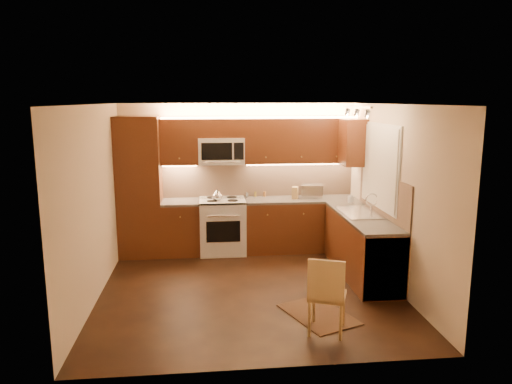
{
  "coord_description": "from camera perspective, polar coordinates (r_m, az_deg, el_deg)",
  "views": [
    {
      "loc": [
        -0.57,
        -6.22,
        2.56
      ],
      "look_at": [
        0.15,
        0.55,
        1.25
      ],
      "focal_mm": 33.78,
      "sensor_mm": 36.0,
      "label": 1
    }
  ],
  "objects": [
    {
      "name": "wall_front",
      "position": [
        4.45,
        1.54,
        -6.21
      ],
      "size": [
        4.0,
        0.01,
        2.5
      ],
      "primitive_type": "cube",
      "color": "#CBB395",
      "rests_on": "ground"
    },
    {
      "name": "track_light_bar",
      "position": [
        6.95,
        11.87,
        9.84
      ],
      "size": [
        0.04,
        1.2,
        0.03
      ],
      "primitive_type": "cube",
      "color": "silver",
      "rests_on": "ceiling"
    },
    {
      "name": "spice_jar_b",
      "position": [
        8.35,
        -0.08,
        -0.26
      ],
      "size": [
        0.04,
        0.04,
        0.09
      ],
      "primitive_type": "cylinder",
      "rotation": [
        0.0,
        0.0,
        0.07
      ],
      "color": "olive",
      "rests_on": "counter_back_right"
    },
    {
      "name": "spice_jar_c",
      "position": [
        8.35,
        -1.07,
        -0.29
      ],
      "size": [
        0.05,
        0.05,
        0.08
      ],
      "primitive_type": "cylinder",
      "rotation": [
        0.0,
        0.0,
        -0.09
      ],
      "color": "silver",
      "rests_on": "counter_back_right"
    },
    {
      "name": "backsplash_back",
      "position": [
        8.37,
        0.33,
        1.54
      ],
      "size": [
        3.3,
        0.02,
        0.6
      ],
      "primitive_type": "cube",
      "color": "tan",
      "rests_on": "wall_back"
    },
    {
      "name": "upper_cab_bridge",
      "position": [
        8.06,
        -4.17,
        7.56
      ],
      "size": [
        0.76,
        0.35,
        0.31
      ],
      "primitive_type": "cube",
      "color": "#49260F",
      "rests_on": "wall_back"
    },
    {
      "name": "dining_chair",
      "position": [
        5.5,
        8.45,
        -11.83
      ],
      "size": [
        0.51,
        0.51,
        0.89
      ],
      "primitive_type": null,
      "rotation": [
        0.0,
        0.0,
        -0.36
      ],
      "color": "#A9884C",
      "rests_on": "floor"
    },
    {
      "name": "ceiling",
      "position": [
        6.24,
        -0.85,
        10.34
      ],
      "size": [
        4.0,
        4.0,
        0.01
      ],
      "primitive_type": "cube",
      "color": "beige",
      "rests_on": "ground"
    },
    {
      "name": "rug",
      "position": [
        6.05,
        7.4,
        -14.18
      ],
      "size": [
        0.93,
        1.1,
        0.01
      ],
      "primitive_type": "cube",
      "rotation": [
        0.0,
        0.0,
        0.39
      ],
      "color": "black",
      "rests_on": "floor"
    },
    {
      "name": "toaster_oven",
      "position": [
        8.34,
        6.63,
        0.12
      ],
      "size": [
        0.42,
        0.34,
        0.22
      ],
      "primitive_type": "cube",
      "rotation": [
        0.0,
        0.0,
        -0.19
      ],
      "color": "silver",
      "rests_on": "counter_back_right"
    },
    {
      "name": "window_frame",
      "position": [
        7.3,
        14.5,
        2.99
      ],
      "size": [
        0.03,
        1.44,
        1.24
      ],
      "primitive_type": "cube",
      "color": "silver",
      "rests_on": "wall_right"
    },
    {
      "name": "backsplash_right",
      "position": [
        7.22,
        14.8,
        -0.32
      ],
      "size": [
        0.02,
        2.0,
        0.6
      ],
      "primitive_type": "cube",
      "color": "tan",
      "rests_on": "wall_right"
    },
    {
      "name": "wall_right",
      "position": [
        6.85,
        16.08,
        -0.56
      ],
      "size": [
        0.01,
        4.0,
        2.5
      ],
      "primitive_type": "cube",
      "color": "#CBB395",
      "rests_on": "ground"
    },
    {
      "name": "upper_cab_back_right",
      "position": [
        8.23,
        5.27,
        6.07
      ],
      "size": [
        1.92,
        0.35,
        0.75
      ],
      "primitive_type": "cube",
      "color": "#49260F",
      "rests_on": "wall_back"
    },
    {
      "name": "spice_jar_a",
      "position": [
        8.27,
        -1.02,
        -0.39
      ],
      "size": [
        0.05,
        0.05,
        0.08
      ],
      "primitive_type": "cylinder",
      "rotation": [
        0.0,
        0.0,
        -0.04
      ],
      "color": "silver",
      "rests_on": "counter_back_right"
    },
    {
      "name": "counter_right",
      "position": [
        7.19,
        12.52,
        -2.87
      ],
      "size": [
        0.6,
        2.0,
        0.04
      ],
      "primitive_type": "cube",
      "color": "#32302D",
      "rests_on": "base_cab_right"
    },
    {
      "name": "microwave",
      "position": [
        8.08,
        -4.13,
        4.9
      ],
      "size": [
        0.76,
        0.38,
        0.44
      ],
      "primitive_type": null,
      "color": "silver",
      "rests_on": "wall_back"
    },
    {
      "name": "kettle",
      "position": [
        7.91,
        -4.6,
        -0.36
      ],
      "size": [
        0.18,
        0.18,
        0.2
      ],
      "primitive_type": null,
      "rotation": [
        0.0,
        0.0,
        0.06
      ],
      "color": "silver",
      "rests_on": "stove"
    },
    {
      "name": "base_cab_back_left",
      "position": [
        8.21,
        -8.81,
        -4.27
      ],
      "size": [
        0.62,
        0.6,
        0.86
      ],
      "primitive_type": "cube",
      "color": "#49260F",
      "rests_on": "floor"
    },
    {
      "name": "counter_back_left",
      "position": [
        8.11,
        -8.91,
        -1.2
      ],
      "size": [
        0.62,
        0.6,
        0.04
      ],
      "primitive_type": "cube",
      "color": "#32302D",
      "rests_on": "base_cab_back_left"
    },
    {
      "name": "dishwasher",
      "position": [
        6.69,
        14.26,
        -8.03
      ],
      "size": [
        0.58,
        0.6,
        0.84
      ],
      "primitive_type": "cube",
      "color": "silver",
      "rests_on": "floor"
    },
    {
      "name": "counter_back_right",
      "position": [
        8.25,
        5.31,
        -0.9
      ],
      "size": [
        1.92,
        0.6,
        0.04
      ],
      "primitive_type": "cube",
      "color": "#32302D",
      "rests_on": "base_cab_back_right"
    },
    {
      "name": "sink",
      "position": [
        7.31,
        12.18,
        -1.88
      ],
      "size": [
        0.52,
        0.86,
        0.15
      ],
      "primitive_type": null,
      "color": "silver",
      "rests_on": "counter_right"
    },
    {
      "name": "stove",
      "position": [
        8.17,
        -3.98,
        -4.02
      ],
      "size": [
        0.76,
        0.65,
        0.92
      ],
      "primitive_type": null,
      "color": "silver",
      "rests_on": "floor"
    },
    {
      "name": "floor",
      "position": [
        6.75,
        -0.79,
        -11.4
      ],
      "size": [
        4.0,
        4.0,
        0.01
      ],
      "primitive_type": "cube",
      "color": "black",
      "rests_on": "ground"
    },
    {
      "name": "knife_block",
      "position": [
        8.22,
        4.64,
        -0.08
      ],
      "size": [
        0.14,
        0.17,
        0.2
      ],
      "primitive_type": "cube",
      "rotation": [
        0.0,
        0.0,
        -0.36
      ],
      "color": "#A9884C",
      "rests_on": "counter_back_right"
    },
    {
      "name": "upper_cab_back_left",
      "position": [
        8.08,
        -9.07,
        5.9
      ],
      "size": [
        0.62,
        0.35,
        0.75
      ],
      "primitive_type": "cube",
      "color": "#49260F",
      "rests_on": "wall_back"
    },
    {
      "name": "base_cab_right",
      "position": [
        7.31,
        12.37,
        -6.3
      ],
      "size": [
        0.6,
        2.0,
        0.86
      ],
      "primitive_type": "cube",
      "color": "#49260F",
      "rests_on": "floor"
    },
    {
      "name": "soap_bottle",
      "position": [
        8.01,
        11.16,
        -0.67
      ],
      "size": [
        0.08,
        0.09,
        0.16
      ],
      "primitive_type": "imported",
      "rotation": [
        0.0,
        0.0,
        0.14
      ],
      "color": "silver",
      "rests_on": "counter_right"
    },
    {
      "name": "base_cab_back_right",
      "position": [
        8.36,
        5.26,
        -3.92
      ],
      "size": [
        1.92,
        0.6,
        0.86
      ],
      "primitive_type": "cube",
      "color": "#49260F",
      "rests_on": "floor"
    },
    {
      "name": "window_blinds",
      "position": [
        7.29,
        14.36,
        2.99
      ],
      "size": [
        0.02,
        1.36,
        1.16
      ],
      "primitive_type": "cube",
      "color": "silver",
      "rests_on": "wall_right"
    },
    {
      "name": "faucet",
      "position": [
        7.35,
        13.53,
        -1.26
      ],
      "size": [
        0.2,
        0.04,
        0.3
      ],
      "primitive_type": null,
      "color": "silver",
      "rests_on": "counter_right"
    },
    {
      "name": "pantry",
      "position": [
        8.12,
        -13.62,
        0.58
      ],
      "size": [
        0.7,
        0.6,
        2.3
      ],
      "primitive_type": "cube",
      "color": "#49260F",
      "rests_on": "floor"
    },
    {
      "name": "wall_back",
      "position": [
        8.34,
        -2.07,
        1.85
      ],
      "size": [
        4.0,
        0.01,
        2.5
      ],
      "primitive_type": "cube",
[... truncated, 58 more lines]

